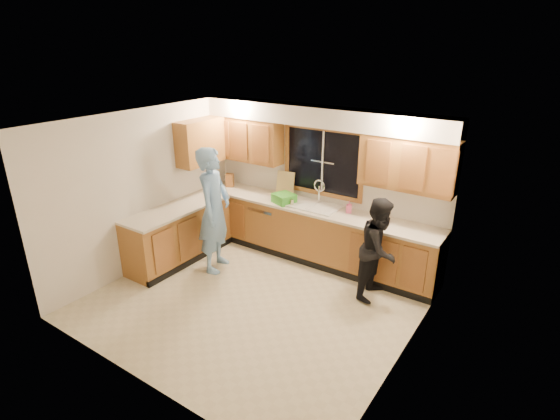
# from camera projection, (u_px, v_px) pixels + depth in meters

# --- Properties ---
(floor) EXTENTS (4.20, 4.20, 0.00)m
(floor) POSITION_uv_depth(u_px,v_px,m) (254.00, 301.00, 6.15)
(floor) COLOR beige
(floor) RESTS_ON ground
(ceiling) EXTENTS (4.20, 4.20, 0.00)m
(ceiling) POSITION_uv_depth(u_px,v_px,m) (249.00, 123.00, 5.23)
(ceiling) COLOR white
(wall_back) EXTENTS (4.20, 0.00, 4.20)m
(wall_back) POSITION_uv_depth(u_px,v_px,m) (322.00, 182.00, 7.15)
(wall_back) COLOR silver
(wall_back) RESTS_ON ground
(wall_left) EXTENTS (0.00, 3.80, 3.80)m
(wall_left) POSITION_uv_depth(u_px,v_px,m) (145.00, 190.00, 6.79)
(wall_left) COLOR silver
(wall_left) RESTS_ON ground
(wall_right) EXTENTS (0.00, 3.80, 3.80)m
(wall_right) POSITION_uv_depth(u_px,v_px,m) (410.00, 263.00, 4.60)
(wall_right) COLOR silver
(wall_right) RESTS_ON ground
(base_cabinets_back) EXTENTS (4.20, 0.60, 0.88)m
(base_cabinets_back) POSITION_uv_depth(u_px,v_px,m) (312.00, 234.00, 7.22)
(base_cabinets_back) COLOR #9E652D
(base_cabinets_back) RESTS_ON ground
(base_cabinets_left) EXTENTS (0.60, 1.90, 0.88)m
(base_cabinets_left) POSITION_uv_depth(u_px,v_px,m) (179.00, 234.00, 7.20)
(base_cabinets_left) COLOR #9E652D
(base_cabinets_left) RESTS_ON ground
(countertop_back) EXTENTS (4.20, 0.63, 0.04)m
(countertop_back) POSITION_uv_depth(u_px,v_px,m) (312.00, 208.00, 7.04)
(countertop_back) COLOR beige
(countertop_back) RESTS_ON base_cabinets_back
(countertop_left) EXTENTS (0.63, 1.90, 0.04)m
(countertop_left) POSITION_uv_depth(u_px,v_px,m) (178.00, 209.00, 7.02)
(countertop_left) COLOR beige
(countertop_left) RESTS_ON base_cabinets_left
(upper_cabinets_left) EXTENTS (1.35, 0.33, 0.75)m
(upper_cabinets_left) POSITION_uv_depth(u_px,v_px,m) (247.00, 139.00, 7.56)
(upper_cabinets_left) COLOR #9E652D
(upper_cabinets_left) RESTS_ON wall_back
(upper_cabinets_right) EXTENTS (1.35, 0.33, 0.75)m
(upper_cabinets_right) POSITION_uv_depth(u_px,v_px,m) (408.00, 164.00, 6.07)
(upper_cabinets_right) COLOR #9E652D
(upper_cabinets_right) RESTS_ON wall_back
(upper_cabinets_return) EXTENTS (0.33, 0.90, 0.75)m
(upper_cabinets_return) POSITION_uv_depth(u_px,v_px,m) (200.00, 142.00, 7.35)
(upper_cabinets_return) COLOR #9E652D
(upper_cabinets_return) RESTS_ON wall_left
(soffit) EXTENTS (4.20, 0.35, 0.30)m
(soffit) POSITION_uv_depth(u_px,v_px,m) (319.00, 116.00, 6.62)
(soffit) COLOR beige
(soffit) RESTS_ON wall_back
(window_frame) EXTENTS (1.44, 0.03, 1.14)m
(window_frame) POSITION_uv_depth(u_px,v_px,m) (323.00, 162.00, 7.02)
(window_frame) COLOR black
(window_frame) RESTS_ON wall_back
(sink) EXTENTS (0.86, 0.52, 0.57)m
(sink) POSITION_uv_depth(u_px,v_px,m) (313.00, 210.00, 7.07)
(sink) COLOR white
(sink) RESTS_ON countertop_back
(dishwasher) EXTENTS (0.60, 0.56, 0.82)m
(dishwasher) POSITION_uv_depth(u_px,v_px,m) (270.00, 224.00, 7.67)
(dishwasher) COLOR white
(dishwasher) RESTS_ON floor
(stove) EXTENTS (0.58, 0.75, 0.90)m
(stove) POSITION_uv_depth(u_px,v_px,m) (152.00, 246.00, 6.75)
(stove) COLOR white
(stove) RESTS_ON floor
(man) EXTENTS (0.69, 0.84, 1.97)m
(man) POSITION_uv_depth(u_px,v_px,m) (214.00, 210.00, 6.71)
(man) COLOR #6D9BCF
(man) RESTS_ON floor
(woman) EXTENTS (0.58, 0.74, 1.48)m
(woman) POSITION_uv_depth(u_px,v_px,m) (380.00, 249.00, 6.04)
(woman) COLOR black
(woman) RESTS_ON floor
(knife_block) EXTENTS (0.17, 0.16, 0.24)m
(knife_block) POSITION_uv_depth(u_px,v_px,m) (230.00, 180.00, 7.95)
(knife_block) COLOR #925828
(knife_block) RESTS_ON countertop_back
(cutting_board) EXTENTS (0.33, 0.15, 0.42)m
(cutting_board) POSITION_uv_depth(u_px,v_px,m) (285.00, 184.00, 7.46)
(cutting_board) COLOR tan
(cutting_board) RESTS_ON countertop_back
(dish_crate) EXTENTS (0.41, 0.40, 0.15)m
(dish_crate) POSITION_uv_depth(u_px,v_px,m) (284.00, 198.00, 7.18)
(dish_crate) COLOR #349025
(dish_crate) RESTS_ON countertop_back
(soap_bottle) EXTENTS (0.11, 0.11, 0.19)m
(soap_bottle) POSITION_uv_depth(u_px,v_px,m) (349.00, 207.00, 6.77)
(soap_bottle) COLOR #E55786
(soap_bottle) RESTS_ON countertop_back
(bowl) EXTENTS (0.25, 0.25, 0.05)m
(bowl) POSITION_uv_depth(u_px,v_px,m) (381.00, 219.00, 6.49)
(bowl) COLOR silver
(bowl) RESTS_ON countertop_back
(can_left) EXTENTS (0.07, 0.07, 0.11)m
(can_left) POSITION_uv_depth(u_px,v_px,m) (285.00, 203.00, 7.06)
(can_left) COLOR #BBAF90
(can_left) RESTS_ON countertop_back
(can_right) EXTENTS (0.07, 0.07, 0.11)m
(can_right) POSITION_uv_depth(u_px,v_px,m) (292.00, 203.00, 7.05)
(can_right) COLOR #BBAF90
(can_right) RESTS_ON countertop_back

